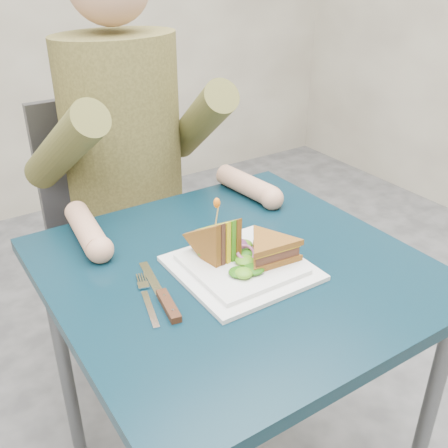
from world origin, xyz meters
TOP-DOWN VIEW (x-y plane):
  - table at (0.00, 0.00)m, footprint 0.75×0.75m
  - chair at (0.00, 0.66)m, footprint 0.42×0.40m
  - diner at (-0.00, 0.55)m, footprint 0.54×0.59m
  - plate at (-0.00, -0.02)m, footprint 0.26×0.26m
  - sandwich_flat at (0.05, -0.05)m, footprint 0.15×0.15m
  - sandwich_upright at (-0.03, 0.02)m, footprint 0.09×0.14m
  - fork at (-0.21, -0.02)m, footprint 0.06×0.18m
  - knife at (-0.19, -0.04)m, footprint 0.05×0.22m
  - toothpick at (-0.03, 0.02)m, footprint 0.01×0.01m
  - toothpick_frill at (-0.03, 0.02)m, footprint 0.01×0.01m
  - lettuce_spill at (0.00, -0.01)m, footprint 0.15×0.13m
  - onion_ring at (0.01, -0.02)m, footprint 0.04×0.04m

SIDE VIEW (x-z plane):
  - chair at x=0.00m, z-range 0.08..1.01m
  - table at x=0.00m, z-range 0.29..1.02m
  - fork at x=-0.21m, z-range 0.73..0.74m
  - knife at x=-0.19m, z-range 0.73..0.74m
  - plate at x=0.00m, z-range 0.73..0.75m
  - lettuce_spill at x=0.00m, z-range 0.75..0.77m
  - onion_ring at x=0.01m, z-range 0.75..0.78m
  - sandwich_flat at x=0.05m, z-range 0.75..0.80m
  - sandwich_upright at x=-0.03m, z-range 0.71..0.86m
  - toothpick at x=-0.03m, z-range 0.82..0.88m
  - toothpick_frill at x=-0.03m, z-range 0.87..0.89m
  - diner at x=0.00m, z-range 0.54..1.29m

